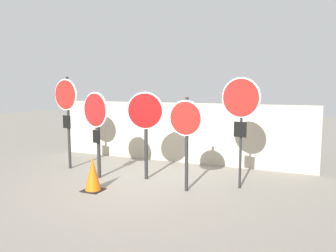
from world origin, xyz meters
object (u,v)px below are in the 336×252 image
stop_sign_0 (66,104)px  stop_sign_2 (145,118)px  stop_sign_4 (241,106)px  traffic_cone_0 (93,174)px  stop_sign_1 (96,119)px  stop_sign_3 (186,126)px

stop_sign_0 → stop_sign_2: stop_sign_0 is taller
stop_sign_2 → stop_sign_4: (2.14, 0.15, 0.33)m
stop_sign_4 → traffic_cone_0: bearing=-143.3°
stop_sign_1 → stop_sign_4: (3.24, 0.49, 0.35)m
stop_sign_3 → traffic_cone_0: bearing=-153.9°
stop_sign_0 → stop_sign_3: size_ratio=1.24×
stop_sign_2 → stop_sign_4: bearing=-9.6°
traffic_cone_0 → stop_sign_2: bearing=62.2°
stop_sign_0 → stop_sign_4: bearing=9.7°
stop_sign_4 → stop_sign_2: bearing=-165.1°
stop_sign_3 → stop_sign_1: bearing=-178.8°
stop_sign_1 → stop_sign_2: bearing=33.4°
stop_sign_3 → stop_sign_4: size_ratio=0.83×
stop_sign_2 → stop_sign_3: stop_sign_2 is taller
stop_sign_2 → stop_sign_3: bearing=-35.2°
stop_sign_0 → stop_sign_4: (4.49, 0.03, 0.06)m
stop_sign_3 → traffic_cone_0: size_ratio=2.73×
stop_sign_0 → traffic_cone_0: size_ratio=3.39×
stop_sign_4 → traffic_cone_0: stop_sign_4 is taller
stop_sign_4 → traffic_cone_0: 3.37m
stop_sign_4 → stop_sign_0: bearing=-168.6°
stop_sign_2 → stop_sign_1: bearing=-176.1°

